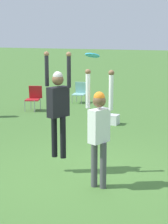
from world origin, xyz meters
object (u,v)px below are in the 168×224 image
frisbee (92,55)px  person_defending (99,126)px  camping_chair_0 (80,91)px  camping_chair_4 (34,96)px  cooler_box (111,119)px  person_jumping (58,102)px

frisbee → person_defending: bearing=-49.9°
camping_chair_0 → camping_chair_4: size_ratio=0.93×
camping_chair_0 → cooler_box: (2.51, -3.07, -0.32)m
person_jumping → frisbee: person_jumping is taller
person_jumping → cooler_box: (-0.48, 4.41, -1.31)m
person_jumping → person_defending: bearing=-90.0°
person_defending → cooler_box: size_ratio=4.59×
frisbee → camping_chair_4: frisbee is taller
person_defending → frisbee: 1.32m
person_defending → cooler_box: person_defending is taller
cooler_box → camping_chair_4: bearing=165.4°
frisbee → cooler_box: 5.18m
person_defending → frisbee: (-0.28, 0.33, 1.25)m
cooler_box → person_defending: bearing=-72.4°
person_jumping → frisbee: size_ratio=7.89×
frisbee → camping_chair_0: size_ratio=0.32×
person_defending → camping_chair_0: 8.89m
person_jumping → camping_chair_4: bearing=57.1°
camping_chair_0 → cooler_box: camping_chair_0 is taller
person_jumping → cooler_box: size_ratio=4.50×
camping_chair_0 → camping_chair_4: camping_chair_4 is taller
camping_chair_0 → cooler_box: size_ratio=1.78×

